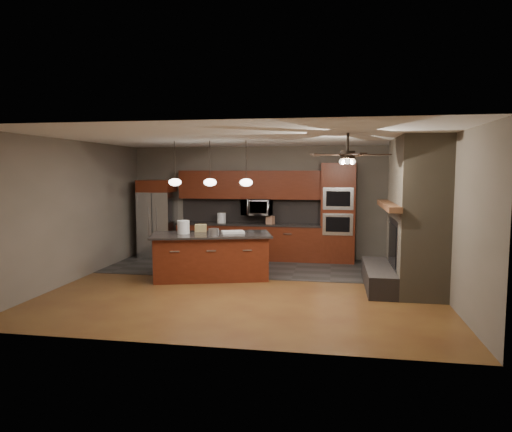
% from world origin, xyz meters
% --- Properties ---
extents(ground, '(7.00, 7.00, 0.00)m').
position_xyz_m(ground, '(0.00, 0.00, 0.00)').
color(ground, brown).
rests_on(ground, ground).
extents(ceiling, '(7.00, 6.00, 0.02)m').
position_xyz_m(ceiling, '(0.00, 0.00, 2.80)').
color(ceiling, white).
rests_on(ceiling, back_wall).
extents(back_wall, '(7.00, 0.02, 2.80)m').
position_xyz_m(back_wall, '(0.00, 3.00, 1.40)').
color(back_wall, '#72655B').
rests_on(back_wall, ground).
extents(right_wall, '(0.02, 6.00, 2.80)m').
position_xyz_m(right_wall, '(3.50, 0.00, 1.40)').
color(right_wall, '#72655B').
rests_on(right_wall, ground).
extents(left_wall, '(0.02, 6.00, 2.80)m').
position_xyz_m(left_wall, '(-3.50, 0.00, 1.40)').
color(left_wall, '#72655B').
rests_on(left_wall, ground).
extents(slate_tile_patch, '(7.00, 2.40, 0.01)m').
position_xyz_m(slate_tile_patch, '(0.00, 1.80, 0.01)').
color(slate_tile_patch, '#33302E').
rests_on(slate_tile_patch, ground).
extents(fireplace_column, '(1.30, 2.10, 2.80)m').
position_xyz_m(fireplace_column, '(3.04, 0.40, 1.30)').
color(fireplace_column, '#756953').
rests_on(fireplace_column, ground).
extents(back_cabinetry, '(3.59, 0.64, 2.20)m').
position_xyz_m(back_cabinetry, '(-0.48, 2.74, 0.89)').
color(back_cabinetry, '#5E2111').
rests_on(back_cabinetry, ground).
extents(oven_tower, '(0.80, 0.63, 2.38)m').
position_xyz_m(oven_tower, '(1.70, 2.69, 1.19)').
color(oven_tower, '#5E2111').
rests_on(oven_tower, ground).
extents(microwave, '(0.73, 0.41, 0.50)m').
position_xyz_m(microwave, '(-0.27, 2.75, 1.30)').
color(microwave, silver).
rests_on(microwave, back_cabinetry).
extents(refrigerator, '(0.83, 0.75, 1.96)m').
position_xyz_m(refrigerator, '(-2.82, 2.62, 0.98)').
color(refrigerator, silver).
rests_on(refrigerator, ground).
extents(kitchen_island, '(2.60, 1.69, 0.92)m').
position_xyz_m(kitchen_island, '(-0.85, 0.57, 0.46)').
color(kitchen_island, '#5E2111').
rests_on(kitchen_island, ground).
extents(white_bucket, '(0.35, 0.35, 0.27)m').
position_xyz_m(white_bucket, '(-1.41, 0.50, 1.05)').
color(white_bucket, silver).
rests_on(white_bucket, kitchen_island).
extents(paint_can, '(0.25, 0.25, 0.14)m').
position_xyz_m(paint_can, '(-0.74, 0.35, 0.99)').
color(paint_can, '#B0B0B5').
rests_on(paint_can, kitchen_island).
extents(paint_tray, '(0.53, 0.45, 0.04)m').
position_xyz_m(paint_tray, '(-0.44, 0.74, 0.94)').
color(paint_tray, silver).
rests_on(paint_tray, kitchen_island).
extents(cardboard_box, '(0.27, 0.22, 0.15)m').
position_xyz_m(cardboard_box, '(-1.15, 0.85, 1.00)').
color(cardboard_box, '#937E4C').
rests_on(cardboard_box, kitchen_island).
extents(counter_bucket, '(0.23, 0.23, 0.25)m').
position_xyz_m(counter_bucket, '(-1.16, 2.70, 1.02)').
color(counter_bucket, white).
rests_on(counter_bucket, back_cabinetry).
extents(counter_box, '(0.22, 0.20, 0.20)m').
position_xyz_m(counter_box, '(0.08, 2.65, 1.00)').
color(counter_box, '#AB7758').
rests_on(counter_box, back_cabinetry).
extents(pendant_left, '(0.26, 0.26, 0.92)m').
position_xyz_m(pendant_left, '(-1.65, 0.70, 1.96)').
color(pendant_left, black).
rests_on(pendant_left, ceiling).
extents(pendant_center, '(0.26, 0.26, 0.92)m').
position_xyz_m(pendant_center, '(-0.90, 0.70, 1.96)').
color(pendant_center, black).
rests_on(pendant_center, ceiling).
extents(pendant_right, '(0.26, 0.26, 0.92)m').
position_xyz_m(pendant_right, '(-0.15, 0.70, 1.96)').
color(pendant_right, black).
rests_on(pendant_right, ceiling).
extents(ceiling_fan, '(1.27, 1.33, 0.41)m').
position_xyz_m(ceiling_fan, '(1.80, -0.80, 2.46)').
color(ceiling_fan, black).
rests_on(ceiling_fan, ceiling).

